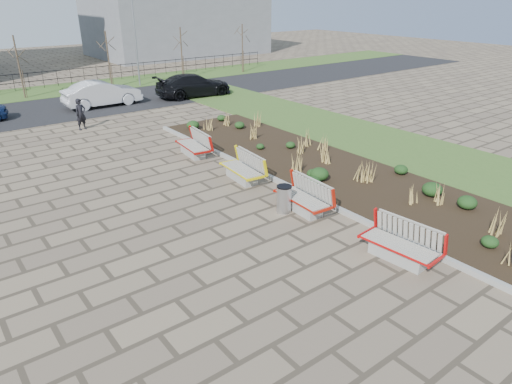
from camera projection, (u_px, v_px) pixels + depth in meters
ground at (282, 278)px, 11.30m from camera, size 120.00×120.00×0.00m
planting_bed at (319, 167)px, 18.40m from camera, size 4.50×18.00×0.10m
planting_curb at (275, 179)px, 17.09m from camera, size 0.16×18.00×0.15m
grass_verge_near at (393, 146)px, 21.06m from camera, size 5.00×38.00×0.04m
grass_verge_far at (20, 94)px, 31.66m from camera, size 80.00×5.00×0.04m
road at (44, 111)px, 27.30m from camera, size 80.00×7.00×0.02m
bench_a at (399, 243)px, 11.89m from camera, size 1.09×2.17×1.00m
bench_b at (302, 197)px, 14.61m from camera, size 1.04×2.16×1.00m
bench_c at (241, 168)px, 17.03m from camera, size 1.10×2.18×1.00m
bench_d at (192, 144)px, 19.66m from camera, size 1.13×2.19×1.00m
litter_bin at (284, 199)px, 14.55m from camera, size 0.47×0.47×0.89m
pedestrian at (81, 114)px, 23.30m from camera, size 0.67×0.53×1.60m
car_silver at (102, 94)px, 28.16m from camera, size 4.67×1.64×1.54m
car_black at (194, 85)px, 30.82m from camera, size 5.32×2.51×1.50m
tree_c at (19, 67)px, 29.76m from camera, size 1.40×1.40×4.00m
tree_d at (109, 60)px, 33.10m from camera, size 1.40×1.40×4.00m
tree_e at (182, 54)px, 36.44m from camera, size 1.40×1.40×4.00m
tree_f at (242, 48)px, 39.78m from camera, size 1.40×1.40×4.00m
lamp_east at (136, 44)px, 33.45m from camera, size 0.24×0.60×6.00m
railing_fence at (14, 82)px, 32.50m from camera, size 44.00×0.10×1.20m
building_grey at (175, 7)px, 50.98m from camera, size 18.00×12.00×10.00m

